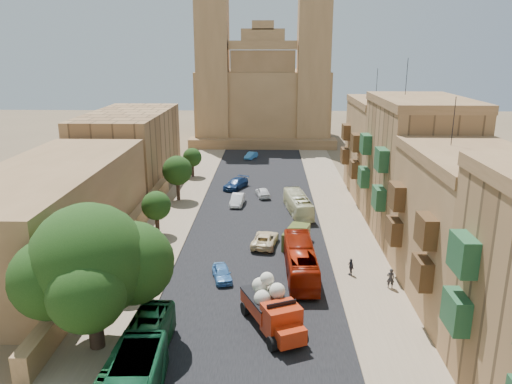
# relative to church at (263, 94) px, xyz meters

# --- Properties ---
(road_surface) EXTENTS (14.00, 140.00, 0.01)m
(road_surface) POSITION_rel_church_xyz_m (0.00, -48.61, -9.51)
(road_surface) COLOR black
(road_surface) RESTS_ON ground
(sidewalk_east) EXTENTS (5.00, 140.00, 0.01)m
(sidewalk_east) POSITION_rel_church_xyz_m (9.50, -48.61, -9.51)
(sidewalk_east) COLOR #887359
(sidewalk_east) RESTS_ON ground
(sidewalk_west) EXTENTS (5.00, 140.00, 0.01)m
(sidewalk_west) POSITION_rel_church_xyz_m (-9.50, -48.61, -9.51)
(sidewalk_west) COLOR #887359
(sidewalk_west) RESTS_ON ground
(kerb_east) EXTENTS (0.25, 140.00, 0.12)m
(kerb_east) POSITION_rel_church_xyz_m (7.00, -48.61, -9.46)
(kerb_east) COLOR #887359
(kerb_east) RESTS_ON ground
(kerb_west) EXTENTS (0.25, 140.00, 0.12)m
(kerb_west) POSITION_rel_church_xyz_m (-7.00, -48.61, -9.46)
(kerb_west) COLOR #887359
(kerb_west) RESTS_ON ground
(townhouse_b) EXTENTS (9.00, 14.00, 14.90)m
(townhouse_b) POSITION_rel_church_xyz_m (15.95, -67.61, -3.86)
(townhouse_b) COLOR olive
(townhouse_b) RESTS_ON ground
(townhouse_c) EXTENTS (9.00, 14.00, 17.40)m
(townhouse_c) POSITION_rel_church_xyz_m (15.95, -53.61, -2.61)
(townhouse_c) COLOR #9B7146
(townhouse_c) RESTS_ON ground
(townhouse_d) EXTENTS (9.00, 14.00, 15.90)m
(townhouse_d) POSITION_rel_church_xyz_m (15.95, -39.61, -3.36)
(townhouse_d) COLOR olive
(townhouse_d) RESTS_ON ground
(west_wall) EXTENTS (1.00, 40.00, 1.80)m
(west_wall) POSITION_rel_church_xyz_m (-12.50, -58.61, -8.62)
(west_wall) COLOR olive
(west_wall) RESTS_ON ground
(west_building_low) EXTENTS (10.00, 28.00, 8.40)m
(west_building_low) POSITION_rel_church_xyz_m (-18.00, -60.61, -5.32)
(west_building_low) COLOR brown
(west_building_low) RESTS_ON ground
(west_building_mid) EXTENTS (10.00, 22.00, 10.00)m
(west_building_mid) POSITION_rel_church_xyz_m (-18.00, -34.61, -4.52)
(west_building_mid) COLOR #9B7146
(west_building_mid) RESTS_ON ground
(church) EXTENTS (28.00, 22.50, 36.30)m
(church) POSITION_rel_church_xyz_m (0.00, 0.00, 0.00)
(church) COLOR olive
(church) RESTS_ON ground
(ficus_tree) EXTENTS (9.48, 8.72, 9.48)m
(ficus_tree) POSITION_rel_church_xyz_m (-9.42, -74.61, -3.91)
(ficus_tree) COLOR #332219
(ficus_tree) RESTS_ON ground
(street_tree_a) EXTENTS (3.54, 3.54, 5.44)m
(street_tree_a) POSITION_rel_church_xyz_m (-10.00, -66.61, -5.87)
(street_tree_a) COLOR #332219
(street_tree_a) RESTS_ON ground
(street_tree_b) EXTENTS (2.96, 2.96, 4.55)m
(street_tree_b) POSITION_rel_church_xyz_m (-10.00, -54.61, -6.47)
(street_tree_b) COLOR #332219
(street_tree_b) RESTS_ON ground
(street_tree_c) EXTENTS (3.68, 3.68, 5.65)m
(street_tree_c) POSITION_rel_church_xyz_m (-10.00, -42.61, -5.73)
(street_tree_c) COLOR #332219
(street_tree_c) RESTS_ON ground
(street_tree_d) EXTENTS (2.79, 2.79, 4.28)m
(street_tree_d) POSITION_rel_church_xyz_m (-10.00, -30.61, -6.66)
(street_tree_d) COLOR #332219
(street_tree_d) RESTS_ON ground
(red_truck) EXTENTS (4.63, 6.71, 3.72)m
(red_truck) POSITION_rel_church_xyz_m (1.65, -72.20, -7.88)
(red_truck) COLOR #B1290D
(red_truck) RESTS_ON ground
(olive_pickup) EXTENTS (2.95, 4.46, 1.70)m
(olive_pickup) POSITION_rel_church_xyz_m (4.00, -57.29, -8.69)
(olive_pickup) COLOR #4B5620
(olive_pickup) RESTS_ON ground
(bus_green_north) EXTENTS (2.56, 9.21, 2.54)m
(bus_green_north) POSITION_rel_church_xyz_m (-6.11, -76.98, -8.24)
(bus_green_north) COLOR #1A5B2F
(bus_green_north) RESTS_ON ground
(bus_red_east) EXTENTS (2.50, 9.76, 2.71)m
(bus_red_east) POSITION_rel_church_xyz_m (4.00, -63.91, -8.16)
(bus_red_east) COLOR maroon
(bus_red_east) RESTS_ON ground
(bus_cream_east) EXTENTS (3.18, 8.58, 2.33)m
(bus_cream_east) POSITION_rel_church_xyz_m (4.68, -47.60, -8.35)
(bus_cream_east) COLOR beige
(bus_cream_east) RESTS_ON ground
(car_blue_a) EXTENTS (2.13, 3.63, 1.16)m
(car_blue_a) POSITION_rel_church_xyz_m (-2.46, -64.85, -8.94)
(car_blue_a) COLOR #4A89CA
(car_blue_a) RESTS_ON ground
(car_white_a) EXTENTS (1.74, 4.12, 1.32)m
(car_white_a) POSITION_rel_church_xyz_m (-2.48, -44.46, -8.85)
(car_white_a) COLOR white
(car_white_a) RESTS_ON ground
(car_cream) EXTENTS (2.87, 4.95, 1.30)m
(car_cream) POSITION_rel_church_xyz_m (1.00, -57.36, -8.87)
(car_cream) COLOR beige
(car_cream) RESTS_ON ground
(car_dkblue) EXTENTS (3.72, 5.09, 1.37)m
(car_dkblue) POSITION_rel_church_xyz_m (-3.16, -37.06, -8.83)
(car_dkblue) COLOR navy
(car_dkblue) RESTS_ON ground
(car_white_b) EXTENTS (2.21, 3.85, 1.24)m
(car_white_b) POSITION_rel_church_xyz_m (0.54, -40.97, -8.90)
(car_white_b) COLOR silver
(car_white_b) RESTS_ON ground
(car_blue_b) EXTENTS (2.38, 3.63, 1.13)m
(car_blue_b) POSITION_rel_church_xyz_m (-1.82, -17.92, -8.95)
(car_blue_b) COLOR #3B8ED2
(car_blue_b) RESTS_ON ground
(pedestrian_a) EXTENTS (0.64, 0.45, 1.67)m
(pedestrian_a) POSITION_rel_church_xyz_m (11.00, -65.98, -8.68)
(pedestrian_a) COLOR #272528
(pedestrian_a) RESTS_ON ground
(pedestrian_c) EXTENTS (0.62, 0.94, 1.48)m
(pedestrian_c) POSITION_rel_church_xyz_m (8.23, -63.67, -8.78)
(pedestrian_c) COLOR #34343E
(pedestrian_c) RESTS_ON ground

